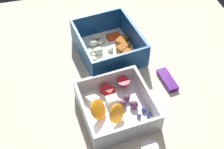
{
  "coord_description": "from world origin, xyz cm",
  "views": [
    {
      "loc": [
        47.77,
        -12.51,
        57.88
      ],
      "look_at": [
        -0.47,
        -0.26,
        4.0
      ],
      "focal_mm": 49.94,
      "sensor_mm": 36.0,
      "label": 1
    }
  ],
  "objects": [
    {
      "name": "candy_bar",
      "position": [
        3.23,
        12.4,
        2.6
      ],
      "size": [
        7.22,
        3.13,
        1.2
      ],
      "primitive_type": "cube",
      "rotation": [
        0.0,
        0.0,
        0.11
      ],
      "color": "#51197A",
      "rests_on": "table_surface"
    },
    {
      "name": "table_surface",
      "position": [
        0.0,
        0.0,
        1.0
      ],
      "size": [
        80.0,
        80.0,
        2.0
      ],
      "primitive_type": "cube",
      "color": "beige",
      "rests_on": "ground"
    },
    {
      "name": "fruit_bowl",
      "position": [
        8.46,
        -1.75,
        3.73
      ],
      "size": [
        16.69,
        16.16,
        5.22
      ],
      "rotation": [
        0.0,
        0.0,
        0.09
      ],
      "color": "white",
      "rests_on": "table_surface"
    },
    {
      "name": "pasta_container",
      "position": [
        -9.86,
        1.06,
        4.22
      ],
      "size": [
        19.08,
        16.82,
        6.99
      ],
      "rotation": [
        0.0,
        0.0,
        0.14
      ],
      "color": "white",
      "rests_on": "table_surface"
    }
  ]
}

